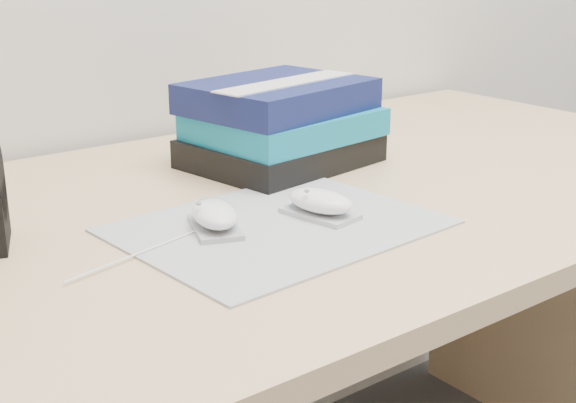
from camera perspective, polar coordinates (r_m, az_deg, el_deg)
desk at (r=1.25m, az=-2.23°, el=-8.96°), size 1.60×0.80×0.73m
mousepad at (r=0.99m, az=-0.72°, el=-1.76°), size 0.39×0.31×0.00m
mouse_rear at (r=0.97m, az=-5.21°, el=-1.02°), size 0.08×0.11×0.04m
mouse_front at (r=1.01m, az=2.30°, el=-0.10°), size 0.07×0.10×0.04m
usb_cable at (r=0.91m, az=-10.81°, el=-3.74°), size 0.19×0.05×0.00m
book_stack at (r=1.25m, az=-0.51°, el=5.56°), size 0.30×0.25×0.13m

